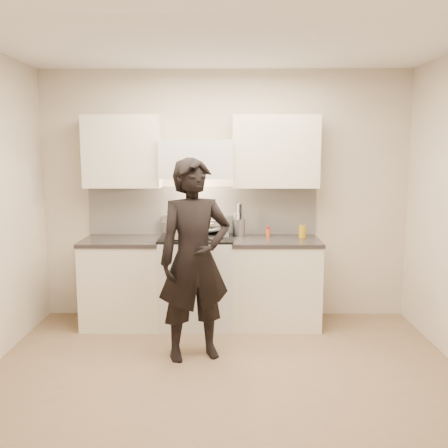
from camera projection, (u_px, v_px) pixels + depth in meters
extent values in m
plane|color=#7F644A|center=(224.00, 385.00, 3.95)|extent=(4.00, 4.00, 0.00)
cube|color=beige|center=(225.00, 195.00, 5.48)|extent=(4.00, 0.04, 2.70)
cube|color=beige|center=(222.00, 271.00, 2.02)|extent=(4.00, 0.04, 2.70)
cube|color=silver|center=(224.00, 30.00, 3.56)|extent=(4.00, 3.50, 0.02)
cube|color=silver|center=(202.00, 210.00, 5.50)|extent=(2.50, 0.02, 0.53)
cube|color=#8F92A0|center=(198.00, 225.00, 5.48)|extent=(0.76, 0.08, 0.20)
cube|color=silver|center=(196.00, 159.00, 5.23)|extent=(0.76, 0.40, 0.40)
cylinder|color=#B7B7B7|center=(196.00, 177.00, 5.08)|extent=(0.66, 0.02, 0.02)
cube|color=silver|center=(275.00, 152.00, 5.25)|extent=(0.90, 0.33, 0.75)
cube|color=silver|center=(123.00, 152.00, 5.26)|extent=(0.80, 0.33, 0.75)
cube|color=beige|center=(237.00, 218.00, 5.49)|extent=(0.08, 0.01, 0.12)
cube|color=silver|center=(197.00, 282.00, 5.29)|extent=(0.76, 0.65, 0.92)
cube|color=black|center=(196.00, 238.00, 5.22)|extent=(0.76, 0.65, 0.02)
cube|color=silver|center=(212.00, 235.00, 5.34)|extent=(0.36, 0.34, 0.01)
cylinder|color=#B7B7B7|center=(195.00, 258.00, 4.95)|extent=(0.62, 0.02, 0.02)
cylinder|color=black|center=(178.00, 238.00, 5.07)|extent=(0.18, 0.18, 0.01)
cylinder|color=black|center=(213.00, 238.00, 5.07)|extent=(0.18, 0.18, 0.01)
cylinder|color=black|center=(181.00, 234.00, 5.37)|extent=(0.18, 0.18, 0.01)
cylinder|color=black|center=(214.00, 234.00, 5.37)|extent=(0.18, 0.18, 0.01)
cube|color=silver|center=(275.00, 284.00, 5.29)|extent=(0.90, 0.65, 0.88)
cube|color=black|center=(275.00, 241.00, 5.22)|extent=(0.92, 0.67, 0.04)
cube|color=silver|center=(124.00, 283.00, 5.30)|extent=(0.80, 0.65, 0.88)
cube|color=black|center=(122.00, 241.00, 5.23)|extent=(0.82, 0.67, 0.04)
ellipsoid|color=#B7B7B7|center=(209.00, 223.00, 5.35)|extent=(0.39, 0.39, 0.21)
torus|color=#B7B7B7|center=(209.00, 219.00, 5.34)|extent=(0.41, 0.41, 0.02)
ellipsoid|color=beige|center=(209.00, 224.00, 5.35)|extent=(0.22, 0.22, 0.10)
cylinder|color=white|center=(203.00, 214.00, 5.18)|extent=(0.09, 0.28, 0.21)
cylinder|color=#B7B7B7|center=(180.00, 229.00, 5.07)|extent=(0.32, 0.32, 0.18)
cube|color=#B7B7B7|center=(165.00, 222.00, 5.09)|extent=(0.06, 0.04, 0.01)
cube|color=#B7B7B7|center=(196.00, 222.00, 5.03)|extent=(0.06, 0.04, 0.01)
cylinder|color=#8F92A0|center=(239.00, 228.00, 5.37)|extent=(0.13, 0.13, 0.19)
cylinder|color=black|center=(242.00, 219.00, 5.37)|extent=(0.02, 0.02, 0.33)
cylinder|color=white|center=(240.00, 219.00, 5.39)|extent=(0.02, 0.02, 0.33)
cylinder|color=#8F92A0|center=(238.00, 219.00, 5.39)|extent=(0.02, 0.02, 0.33)
cylinder|color=black|center=(236.00, 219.00, 5.37)|extent=(0.02, 0.02, 0.33)
cylinder|color=#8F92A0|center=(236.00, 219.00, 5.35)|extent=(0.02, 0.02, 0.33)
cylinder|color=white|center=(238.00, 219.00, 5.33)|extent=(0.02, 0.02, 0.33)
cylinder|color=black|center=(240.00, 219.00, 5.33)|extent=(0.02, 0.02, 0.33)
cylinder|color=#8F92A0|center=(242.00, 219.00, 5.35)|extent=(0.02, 0.02, 0.33)
cylinder|color=#EF5718|center=(268.00, 232.00, 5.42)|extent=(0.04, 0.04, 0.07)
cylinder|color=#B3161D|center=(268.00, 228.00, 5.41)|extent=(0.04, 0.04, 0.03)
cylinder|color=#A78110|center=(303.00, 232.00, 5.28)|extent=(0.08, 0.08, 0.13)
imported|color=black|center=(195.00, 260.00, 4.36)|extent=(0.75, 0.62, 1.78)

